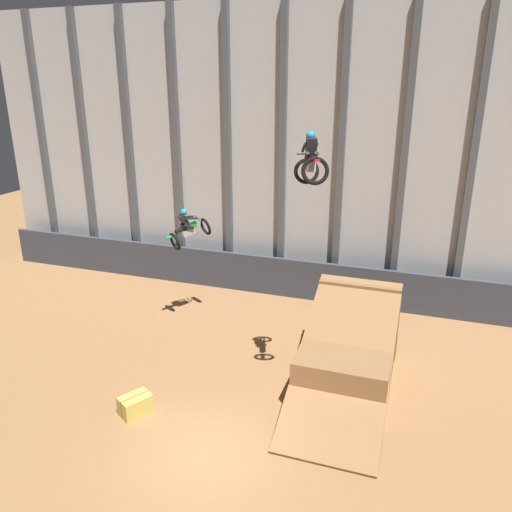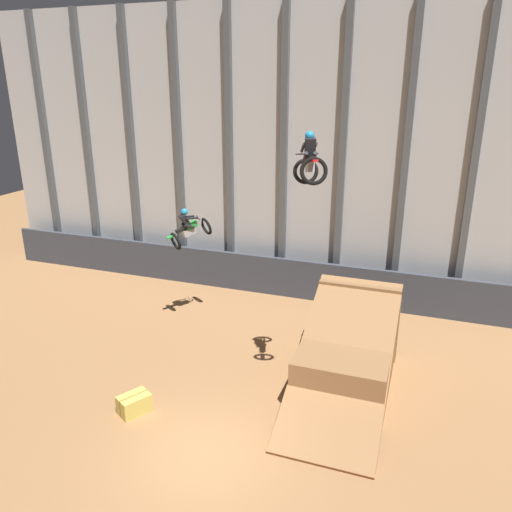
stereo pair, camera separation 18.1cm
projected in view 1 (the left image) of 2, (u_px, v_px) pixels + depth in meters
The scene contains 7 objects.
ground_plane at pixel (205, 456), 13.03m from camera, with size 60.00×60.00×0.00m, color #996B42.
arena_back_wall at pixel (312, 156), 21.24m from camera, with size 32.00×0.40×12.50m.
lower_barrier at pixel (303, 280), 22.26m from camera, with size 31.36×0.20×1.79m.
dirt_ramp at pixel (349, 353), 16.13m from camera, with size 2.80×6.31×2.88m.
rider_bike_left_air at pixel (188, 229), 19.33m from camera, with size 1.57×1.76×1.63m.
rider_bike_right_air at pixel (311, 163), 13.46m from camera, with size 1.29×1.77×1.56m.
hay_bale_trackside at pixel (136, 405), 14.65m from camera, with size 0.97×1.08×0.57m.
Camera 1 is at (4.69, -9.57, 9.24)m, focal length 35.00 mm.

